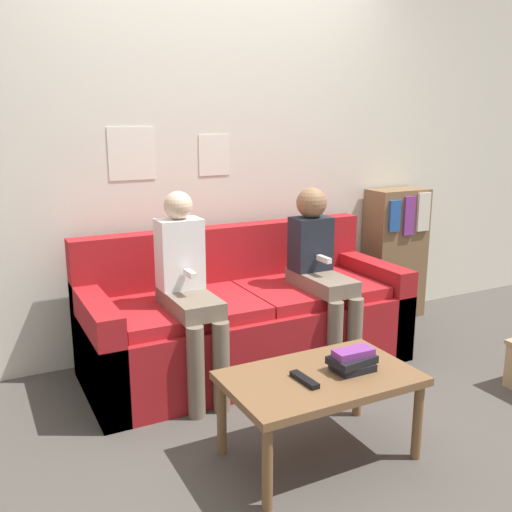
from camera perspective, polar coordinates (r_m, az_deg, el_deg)
name	(u,v)px	position (r m, az deg, el deg)	size (l,w,h in m)	color
ground_plane	(287,399)	(3.23, 3.09, -14.09)	(10.00, 10.00, 0.00)	#4C4742
wall_back	(212,150)	(3.74, -4.41, 10.53)	(8.00, 0.06, 2.60)	silver
couch	(246,321)	(3.51, -1.02, -6.52)	(1.95, 0.78, 0.84)	maroon
coffee_table	(320,385)	(2.60, 6.41, -12.67)	(0.84, 0.52, 0.40)	brown
person_left	(188,286)	(3.08, -6.79, -3.00)	(0.24, 0.54, 1.12)	#756656
person_right	(321,267)	(3.46, 6.49, -1.06)	(0.24, 0.54, 1.09)	#756656
tv_remote	(304,380)	(2.50, 4.86, -12.22)	(0.05, 0.17, 0.02)	black
book_stack	(352,360)	(2.62, 9.63, -10.26)	(0.22, 0.16, 0.10)	black
bookshelf	(395,253)	(4.47, 13.73, 0.28)	(0.45, 0.26, 0.99)	brown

